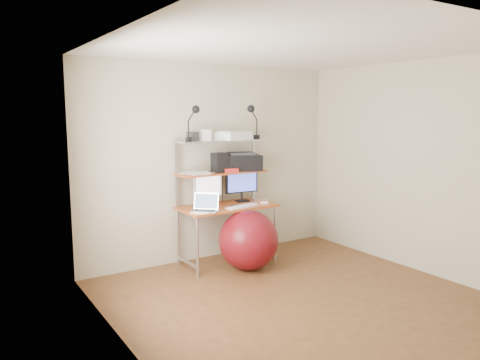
# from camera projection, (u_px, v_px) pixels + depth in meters

# --- Properties ---
(room) EXTENTS (3.60, 3.60, 3.60)m
(room) POSITION_uv_depth(u_px,v_px,m) (303.00, 179.00, 4.57)
(room) COLOR brown
(room) RESTS_ON ground
(computer_desk) EXTENTS (1.20, 0.60, 1.57)m
(computer_desk) POSITION_uv_depth(u_px,v_px,m) (225.00, 188.00, 5.86)
(computer_desk) COLOR #B05022
(computer_desk) RESTS_ON ground
(desktop) EXTENTS (1.20, 0.60, 0.00)m
(desktop) POSITION_uv_depth(u_px,v_px,m) (227.00, 205.00, 5.84)
(desktop) COLOR #B05022
(desktop) RESTS_ON computer_desk
(mid_shelf) EXTENTS (1.18, 0.34, 0.00)m
(mid_shelf) POSITION_uv_depth(u_px,v_px,m) (222.00, 172.00, 5.89)
(mid_shelf) COLOR #B05022
(mid_shelf) RESTS_ON computer_desk
(top_shelf) EXTENTS (1.18, 0.34, 0.00)m
(top_shelf) POSITION_uv_depth(u_px,v_px,m) (222.00, 140.00, 5.83)
(top_shelf) COLOR #B9B9BE
(top_shelf) RESTS_ON computer_desk
(floor) EXTENTS (3.60, 3.60, 0.00)m
(floor) POSITION_uv_depth(u_px,v_px,m) (300.00, 300.00, 4.75)
(floor) COLOR brown
(floor) RESTS_ON ground
(wall_outlet) EXTENTS (0.08, 0.01, 0.12)m
(wall_outlet) POSITION_uv_depth(u_px,v_px,m) (266.00, 225.00, 6.65)
(wall_outlet) COLOR white
(wall_outlet) RESTS_ON room
(monitor_silver) EXTENTS (0.40, 0.16, 0.45)m
(monitor_silver) POSITION_uv_depth(u_px,v_px,m) (208.00, 187.00, 5.76)
(monitor_silver) COLOR silver
(monitor_silver) RESTS_ON desktop
(monitor_black) EXTENTS (0.45, 0.14, 0.46)m
(monitor_black) POSITION_uv_depth(u_px,v_px,m) (242.00, 184.00, 6.08)
(monitor_black) COLOR black
(monitor_black) RESTS_ON desktop
(laptop) EXTENTS (0.38, 0.38, 0.26)m
(laptop) POSITION_uv_depth(u_px,v_px,m) (206.00, 207.00, 5.52)
(laptop) COLOR silver
(laptop) RESTS_ON desktop
(keyboard) EXTENTS (0.47, 0.22, 0.01)m
(keyboard) POSITION_uv_depth(u_px,v_px,m) (242.00, 206.00, 5.76)
(keyboard) COLOR white
(keyboard) RESTS_ON desktop
(mouse) EXTENTS (0.10, 0.08, 0.02)m
(mouse) POSITION_uv_depth(u_px,v_px,m) (264.00, 203.00, 5.96)
(mouse) COLOR white
(mouse) RESTS_ON desktop
(mac_mini) EXTENTS (0.23, 0.23, 0.04)m
(mac_mini) POSITION_uv_depth(u_px,v_px,m) (259.00, 199.00, 6.20)
(mac_mini) COLOR silver
(mac_mini) RESTS_ON desktop
(phone) EXTENTS (0.11, 0.15, 0.01)m
(phone) POSITION_uv_depth(u_px,v_px,m) (234.00, 207.00, 5.74)
(phone) COLOR black
(phone) RESTS_ON desktop
(printer) EXTENTS (0.57, 0.47, 0.23)m
(printer) POSITION_uv_depth(u_px,v_px,m) (241.00, 162.00, 6.03)
(printer) COLOR black
(printer) RESTS_ON mid_shelf
(nas_cube) EXTENTS (0.17, 0.17, 0.24)m
(nas_cube) POSITION_uv_depth(u_px,v_px,m) (220.00, 163.00, 5.83)
(nas_cube) COLOR black
(nas_cube) RESTS_ON mid_shelf
(red_box) EXTENTS (0.20, 0.16, 0.05)m
(red_box) POSITION_uv_depth(u_px,v_px,m) (231.00, 170.00, 5.85)
(red_box) COLOR red
(red_box) RESTS_ON mid_shelf
(scanner) EXTENTS (0.50, 0.40, 0.11)m
(scanner) POSITION_uv_depth(u_px,v_px,m) (233.00, 135.00, 5.91)
(scanner) COLOR white
(scanner) RESTS_ON top_shelf
(box_white) EXTENTS (0.13, 0.11, 0.13)m
(box_white) POSITION_uv_depth(u_px,v_px,m) (206.00, 135.00, 5.71)
(box_white) COLOR white
(box_white) RESTS_ON top_shelf
(box_grey) EXTENTS (0.14, 0.14, 0.11)m
(box_grey) POSITION_uv_depth(u_px,v_px,m) (193.00, 136.00, 5.67)
(box_grey) COLOR #2F2E31
(box_grey) RESTS_ON top_shelf
(clip_lamp_left) EXTENTS (0.17, 0.09, 0.43)m
(clip_lamp_left) POSITION_uv_depth(u_px,v_px,m) (194.00, 115.00, 5.49)
(clip_lamp_left) COLOR black
(clip_lamp_left) RESTS_ON top_shelf
(clip_lamp_right) EXTENTS (0.17, 0.10, 0.44)m
(clip_lamp_right) POSITION_uv_depth(u_px,v_px,m) (252.00, 114.00, 5.97)
(clip_lamp_right) COLOR black
(clip_lamp_right) RESTS_ON top_shelf
(exercise_ball) EXTENTS (0.73, 0.73, 0.73)m
(exercise_ball) POSITION_uv_depth(u_px,v_px,m) (248.00, 240.00, 5.64)
(exercise_ball) COLOR maroon
(exercise_ball) RESTS_ON floor
(paper_stack) EXTENTS (0.38, 0.40, 0.02)m
(paper_stack) POSITION_uv_depth(u_px,v_px,m) (196.00, 173.00, 5.70)
(paper_stack) COLOR white
(paper_stack) RESTS_ON mid_shelf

